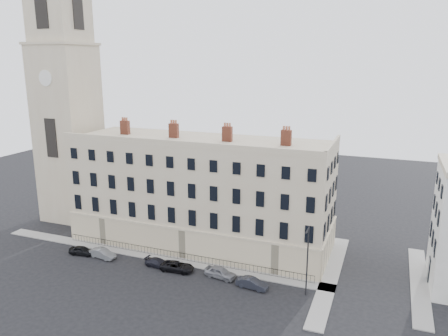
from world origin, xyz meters
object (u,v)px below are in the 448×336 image
(car_b, at_px, (103,253))
(car_c, at_px, (159,263))
(car_a, at_px, (82,251))
(car_f, at_px, (252,283))
(streetlamp, at_px, (307,258))
(car_d, at_px, (177,266))
(car_e, at_px, (220,272))

(car_b, relative_size, car_c, 1.02)
(car_a, xyz_separation_m, car_c, (11.43, 0.59, -0.06))
(car_f, distance_m, streetlamp, 7.27)
(car_a, xyz_separation_m, car_b, (3.21, 0.18, 0.03))
(car_b, height_order, car_d, car_b)
(car_a, height_order, car_c, car_a)
(car_a, bearing_deg, car_b, -94.38)
(car_a, height_order, streetlamp, streetlamp)
(car_c, distance_m, car_f, 12.72)
(car_c, relative_size, car_e, 0.93)
(car_a, relative_size, car_f, 0.95)
(car_d, bearing_deg, car_c, 84.30)
(car_a, distance_m, car_d, 14.15)
(car_a, relative_size, car_d, 0.83)
(car_b, height_order, car_e, car_e)
(car_c, xyz_separation_m, car_e, (8.36, 0.23, 0.14))
(car_a, distance_m, car_c, 11.45)
(car_d, height_order, streetlamp, streetlamp)
(car_f, bearing_deg, car_d, 91.73)
(car_d, relative_size, car_f, 1.15)
(car_e, xyz_separation_m, car_f, (4.33, -1.00, -0.07))
(car_c, bearing_deg, car_a, 98.32)
(car_d, relative_size, car_e, 1.07)
(car_a, height_order, car_f, car_f)
(car_c, bearing_deg, car_d, -86.68)
(car_b, bearing_deg, car_e, -81.24)
(car_c, bearing_deg, car_f, -88.10)
(car_c, distance_m, streetlamp, 19.19)
(car_f, bearing_deg, car_b, 94.59)
(car_d, distance_m, car_f, 10.01)
(streetlamp, bearing_deg, car_f, -173.94)
(car_c, relative_size, car_d, 0.87)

